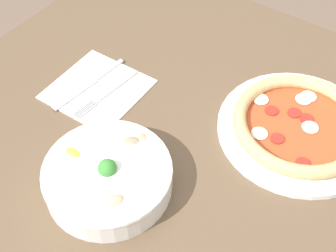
% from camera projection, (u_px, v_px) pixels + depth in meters
% --- Properties ---
extents(dining_table, '(1.07, 1.07, 0.75)m').
position_uv_depth(dining_table, '(174.00, 197.00, 0.91)').
color(dining_table, brown).
rests_on(dining_table, ground_plane).
extents(pizza, '(0.31, 0.31, 0.04)m').
position_uv_depth(pizza, '(299.00, 126.00, 0.88)').
color(pizza, white).
rests_on(pizza, dining_table).
extents(bowl, '(0.22, 0.22, 0.07)m').
position_uv_depth(bowl, '(108.00, 176.00, 0.79)').
color(bowl, white).
rests_on(bowl, dining_table).
extents(napkin, '(0.18, 0.18, 0.00)m').
position_uv_depth(napkin, '(98.00, 89.00, 0.96)').
color(napkin, white).
rests_on(napkin, dining_table).
extents(fork, '(0.03, 0.17, 0.00)m').
position_uv_depth(fork, '(108.00, 93.00, 0.95)').
color(fork, silver).
rests_on(fork, napkin).
extents(knife, '(0.03, 0.19, 0.01)m').
position_uv_depth(knife, '(92.00, 81.00, 0.97)').
color(knife, silver).
rests_on(knife, napkin).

